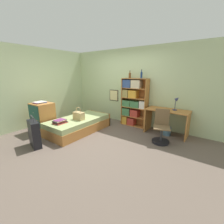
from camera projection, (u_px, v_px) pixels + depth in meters
ground_plane at (97, 137)px, 4.30m from camera, size 14.00×14.00×0.00m
wall_back at (128, 87)px, 5.31m from camera, size 10.00×0.09×2.60m
wall_left at (46, 87)px, 5.32m from camera, size 0.06×10.00×2.60m
bed at (79, 124)px, 4.70m from camera, size 1.00×1.96×0.42m
handbag at (79, 116)px, 4.46m from camera, size 0.34×0.18×0.39m
book_stack_on_bed at (60, 122)px, 4.15m from camera, size 0.28×0.36×0.10m
suitcase at (34, 134)px, 3.67m from camera, size 0.54×0.31×0.78m
dresser at (43, 117)px, 4.60m from camera, size 0.60×0.56×0.90m
magazine_pile_on_dresser at (40, 102)px, 4.52m from camera, size 0.32×0.37×0.04m
bookcase at (132, 102)px, 5.09m from camera, size 0.88×0.31×1.61m
bottle_green at (130, 75)px, 4.91m from camera, size 0.07×0.07×0.24m
bottle_brown at (141, 75)px, 4.72m from camera, size 0.06×0.06×0.27m
desk at (167, 117)px, 4.37m from camera, size 1.19×0.58×0.75m
desk_lamp at (177, 101)px, 4.18m from camera, size 0.17×0.12×0.40m
desk_chair at (161, 132)px, 3.91m from camera, size 0.52×0.52×0.87m
waste_bin at (167, 131)px, 4.40m from camera, size 0.22×0.22×0.25m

